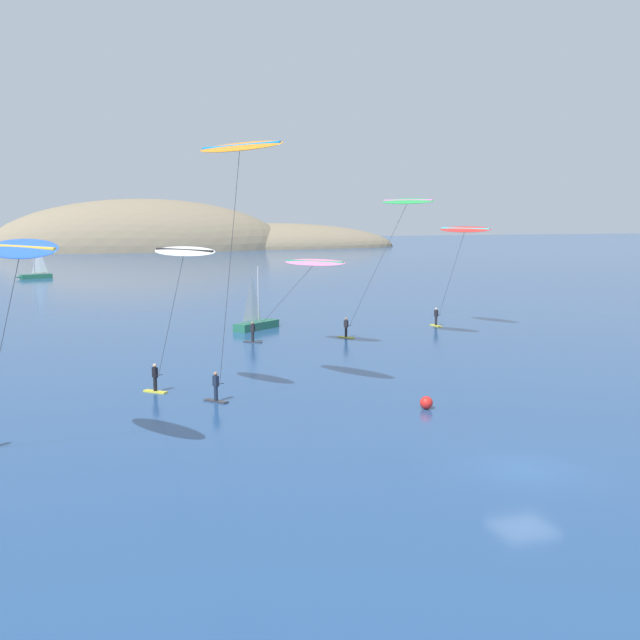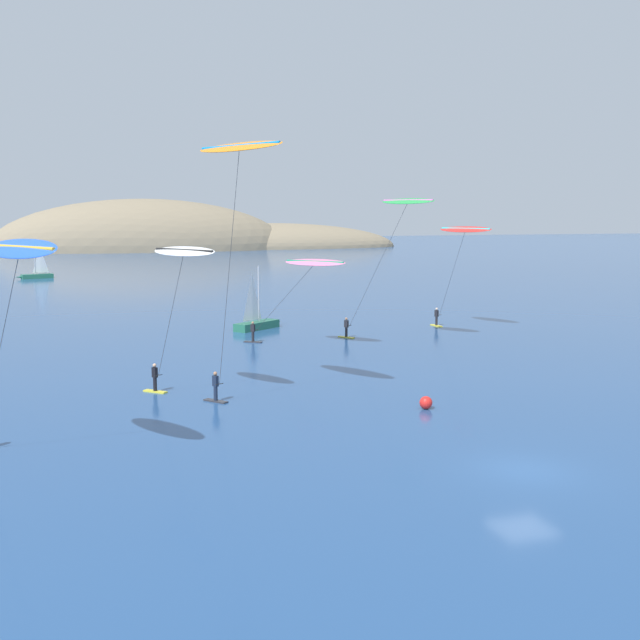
% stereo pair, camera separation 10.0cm
% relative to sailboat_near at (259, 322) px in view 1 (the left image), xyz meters
% --- Properties ---
extents(ground_plane, '(600.00, 600.00, 0.00)m').
position_rel_sailboat_near_xyz_m(ground_plane, '(0.90, -42.36, -0.64)').
color(ground_plane, navy).
extents(headland_island, '(116.29, 31.62, 28.15)m').
position_rel_sailboat_near_xyz_m(headland_island, '(15.23, 156.08, -0.64)').
color(headland_island, '#84755B').
rests_on(headland_island, ground).
extents(sailboat_near, '(5.36, 4.30, 5.70)m').
position_rel_sailboat_near_xyz_m(sailboat_near, '(0.00, 0.00, 0.00)').
color(sailboat_near, '#23664C').
rests_on(sailboat_near, ground).
extents(sailboat_far, '(5.93, 2.69, 5.70)m').
position_rel_sailboat_near_xyz_m(sailboat_far, '(-20.78, 64.69, 0.00)').
color(sailboat_far, '#23664C').
rests_on(sailboat_far, ground).
extents(kitesurfer_orange, '(4.14, 6.20, 14.20)m').
position_rel_sailboat_near_xyz_m(kitesurfer_orange, '(-7.91, -28.45, 12.24)').
color(kitesurfer_orange, '#2D2D33').
rests_on(kitesurfer_orange, ground).
extents(kitesurfer_red, '(3.60, 6.41, 9.31)m').
position_rel_sailboat_near_xyz_m(kitesurfer_red, '(17.29, -5.86, 7.72)').
color(kitesurfer_red, yellow).
rests_on(kitesurfer_red, ground).
extents(kitesurfer_blue, '(4.48, 7.28, 9.53)m').
position_rel_sailboat_near_xyz_m(kitesurfer_blue, '(-18.55, -35.96, 7.71)').
color(kitesurfer_blue, '#2D2D33').
rests_on(kitesurfer_blue, ground).
extents(kitesurfer_green, '(5.86, 7.81, 11.66)m').
position_rel_sailboat_near_xyz_m(kitesurfer_green, '(8.86, -11.54, 9.75)').
color(kitesurfer_green, yellow).
rests_on(kitesurfer_green, ground).
extents(kitesurfer_pink, '(6.95, 7.40, 6.98)m').
position_rel_sailboat_near_xyz_m(kitesurfer_pink, '(1.36, -11.20, 5.58)').
color(kitesurfer_pink, '#2D2D33').
rests_on(kitesurfer_pink, ground).
extents(kitesurfer_white, '(3.94, 5.71, 8.69)m').
position_rel_sailboat_near_xyz_m(kitesurfer_white, '(-10.53, -25.39, 6.98)').
color(kitesurfer_white, yellow).
rests_on(kitesurfer_white, ground).
extents(marker_buoy, '(0.70, 0.70, 0.70)m').
position_rel_sailboat_near_xyz_m(marker_buoy, '(1.52, -31.71, -0.29)').
color(marker_buoy, red).
rests_on(marker_buoy, ground).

